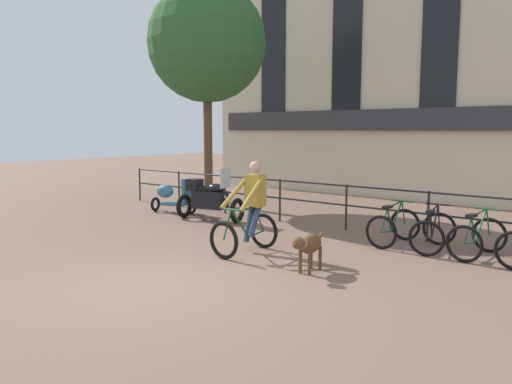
% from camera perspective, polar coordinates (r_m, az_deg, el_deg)
% --- Properties ---
extents(ground_plane, '(60.00, 60.00, 0.00)m').
position_cam_1_polar(ground_plane, '(7.62, -9.63, -10.40)').
color(ground_plane, '#7A5B4C').
extents(canal_railing, '(15.05, 0.05, 1.05)m').
position_cam_1_polar(canal_railing, '(11.47, 10.29, -0.86)').
color(canal_railing, '#232326').
rests_on(canal_railing, ground_plane).
extents(building_facade, '(18.00, 0.72, 10.88)m').
position_cam_1_polar(building_facade, '(16.95, 20.72, 17.35)').
color(building_facade, beige).
rests_on(building_facade, ground_plane).
extents(cyclist_with_bike, '(0.71, 1.18, 1.70)m').
position_cam_1_polar(cyclist_with_bike, '(9.28, -0.77, -2.28)').
color(cyclist_with_bike, black).
rests_on(cyclist_with_bike, ground_plane).
extents(dog, '(0.31, 0.98, 0.64)m').
position_cam_1_polar(dog, '(8.06, 6.02, -6.03)').
color(dog, brown).
rests_on(dog, ground_plane).
extents(parked_motorcycle, '(1.79, 0.96, 1.35)m').
position_cam_1_polar(parked_motorcycle, '(12.60, -5.36, -0.73)').
color(parked_motorcycle, black).
rests_on(parked_motorcycle, ground_plane).
extents(parked_bicycle_near_lamp, '(0.69, 1.13, 0.86)m').
position_cam_1_polar(parked_bicycle_near_lamp, '(10.32, 15.43, -3.87)').
color(parked_bicycle_near_lamp, black).
rests_on(parked_bicycle_near_lamp, ground_plane).
extents(parked_bicycle_mid_left, '(0.80, 1.18, 0.86)m').
position_cam_1_polar(parked_bicycle_mid_left, '(10.03, 19.59, -4.34)').
color(parked_bicycle_mid_left, black).
rests_on(parked_bicycle_mid_left, ground_plane).
extents(parked_bicycle_mid_right, '(0.80, 1.19, 0.86)m').
position_cam_1_polar(parked_bicycle_mid_right, '(9.80, 23.95, -4.81)').
color(parked_bicycle_mid_right, black).
rests_on(parked_bicycle_mid_right, ground_plane).
extents(parked_scooter, '(1.34, 0.72, 0.96)m').
position_cam_1_polar(parked_scooter, '(13.95, -9.59, -0.46)').
color(parked_scooter, black).
rests_on(parked_scooter, ground_plane).
extents(tree_canalside_left, '(3.53, 3.53, 6.61)m').
position_cam_1_polar(tree_canalside_left, '(15.51, -5.64, 16.58)').
color(tree_canalside_left, brown).
rests_on(tree_canalside_left, ground_plane).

